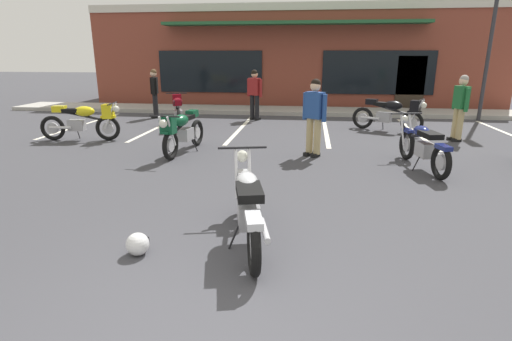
# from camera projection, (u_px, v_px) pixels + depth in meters

# --- Properties ---
(ground_plane) EXTENTS (80.00, 80.00, 0.00)m
(ground_plane) POSITION_uv_depth(u_px,v_px,m) (262.00, 183.00, 7.01)
(ground_plane) COLOR #3D3D42
(sidewalk_kerb) EXTENTS (22.00, 1.80, 0.14)m
(sidewalk_kerb) POSITION_uv_depth(u_px,v_px,m) (289.00, 111.00, 15.41)
(sidewalk_kerb) COLOR #A8A59E
(sidewalk_kerb) RESTS_ON ground_plane
(brick_storefront_building) EXTENTS (17.13, 6.30, 4.12)m
(brick_storefront_building) POSITION_uv_depth(u_px,v_px,m) (295.00, 56.00, 18.81)
(brick_storefront_building) COLOR brown
(brick_storefront_building) RESTS_ON ground_plane
(painted_stall_lines) EXTENTS (12.87, 4.80, 0.01)m
(painted_stall_lines) POSITION_uv_depth(u_px,v_px,m) (283.00, 129.00, 12.00)
(painted_stall_lines) COLOR silver
(painted_stall_lines) RESTS_ON ground_plane
(motorcycle_foreground_classic) EXTENTS (0.87, 2.08, 0.98)m
(motorcycle_foreground_classic) POSITION_uv_depth(u_px,v_px,m) (248.00, 206.00, 4.72)
(motorcycle_foreground_classic) COLOR black
(motorcycle_foreground_classic) RESTS_ON ground_plane
(motorcycle_red_sportbike) EXTENTS (1.03, 2.03, 0.98)m
(motorcycle_red_sportbike) POSITION_uv_depth(u_px,v_px,m) (178.00, 110.00, 12.25)
(motorcycle_red_sportbike) COLOR black
(motorcycle_red_sportbike) RESTS_ON ground_plane
(motorcycle_black_cruiser) EXTENTS (2.11, 0.70, 0.98)m
(motorcycle_black_cruiser) POSITION_uv_depth(u_px,v_px,m) (84.00, 120.00, 10.34)
(motorcycle_black_cruiser) COLOR black
(motorcycle_black_cruiser) RESTS_ON ground_plane
(motorcycle_silver_naked) EXTENTS (0.81, 2.09, 0.98)m
(motorcycle_silver_naked) POSITION_uv_depth(u_px,v_px,m) (423.00, 145.00, 7.80)
(motorcycle_silver_naked) COLOR black
(motorcycle_silver_naked) RESTS_ON ground_plane
(motorcycle_blue_standard) EXTENTS (1.92, 1.26, 0.98)m
(motorcycle_blue_standard) POSITION_uv_depth(u_px,v_px,m) (391.00, 113.00, 11.53)
(motorcycle_blue_standard) COLOR black
(motorcycle_blue_standard) RESTS_ON ground_plane
(motorcycle_orange_scrambler) EXTENTS (0.71, 2.11, 0.98)m
(motorcycle_orange_scrambler) POSITION_uv_depth(u_px,v_px,m) (182.00, 130.00, 8.98)
(motorcycle_orange_scrambler) COLOR black
(motorcycle_orange_scrambler) RESTS_ON ground_plane
(person_in_black_shirt) EXTENTS (0.34, 0.61, 1.68)m
(person_in_black_shirt) POSITION_uv_depth(u_px,v_px,m) (460.00, 104.00, 10.17)
(person_in_black_shirt) COLOR black
(person_in_black_shirt) RESTS_ON ground_plane
(person_in_shorts_foreground) EXTENTS (0.34, 0.61, 1.68)m
(person_in_shorts_foreground) POSITION_uv_depth(u_px,v_px,m) (155.00, 90.00, 13.90)
(person_in_shorts_foreground) COLOR black
(person_in_shorts_foreground) RESTS_ON ground_plane
(person_by_back_row) EXTENTS (0.55, 0.43, 1.68)m
(person_by_back_row) POSITION_uv_depth(u_px,v_px,m) (314.00, 113.00, 8.62)
(person_by_back_row) COLOR black
(person_by_back_row) RESTS_ON ground_plane
(person_near_building) EXTENTS (0.58, 0.40, 1.68)m
(person_near_building) POSITION_uv_depth(u_px,v_px,m) (255.00, 92.00, 13.43)
(person_near_building) COLOR black
(person_near_building) RESTS_ON ground_plane
(helmet_on_pavement) EXTENTS (0.26, 0.26, 0.26)m
(helmet_on_pavement) POSITION_uv_depth(u_px,v_px,m) (138.00, 244.00, 4.49)
(helmet_on_pavement) COLOR silver
(helmet_on_pavement) RESTS_ON ground_plane
(parking_lot_lamp_post) EXTENTS (0.24, 0.76, 4.96)m
(parking_lot_lamp_post) POSITION_uv_depth(u_px,v_px,m) (495.00, 19.00, 12.55)
(parking_lot_lamp_post) COLOR #2D2D33
(parking_lot_lamp_post) RESTS_ON ground_plane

